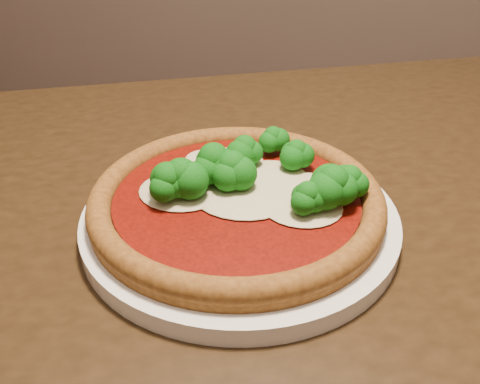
# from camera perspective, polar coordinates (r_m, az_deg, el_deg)

# --- Properties ---
(dining_table) EXTENTS (1.47, 1.23, 0.75)m
(dining_table) POSITION_cam_1_polar(r_m,az_deg,el_deg) (0.59, 4.94, -10.88)
(dining_table) COLOR black
(dining_table) RESTS_ON floor
(plate) EXTENTS (0.30, 0.30, 0.02)m
(plate) POSITION_cam_1_polar(r_m,az_deg,el_deg) (0.51, 0.00, -2.91)
(plate) COLOR white
(plate) RESTS_ON dining_table
(pizza) EXTENTS (0.28, 0.28, 0.06)m
(pizza) POSITION_cam_1_polar(r_m,az_deg,el_deg) (0.51, 0.04, -0.10)
(pizza) COLOR brown
(pizza) RESTS_ON plate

